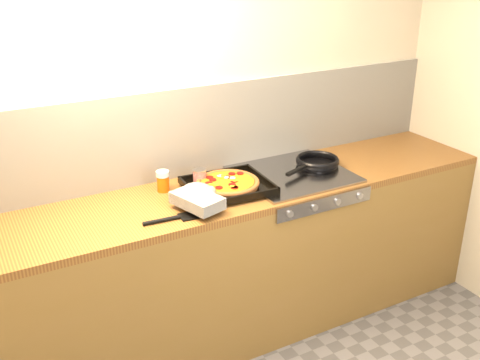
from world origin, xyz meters
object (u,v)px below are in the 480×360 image
pizza_on_tray (219,188)px  juice_glass (163,181)px  tomato_can (200,178)px  frying_pan (317,162)px

pizza_on_tray → juice_glass: juice_glass is taller
pizza_on_tray → tomato_can: 0.15m
tomato_can → juice_glass: size_ratio=0.90×
pizza_on_tray → tomato_can: bearing=104.9°
tomato_can → juice_glass: juice_glass is taller
pizza_on_tray → juice_glass: size_ratio=5.05×
juice_glass → tomato_can: bearing=-13.2°
pizza_on_tray → frying_pan: 0.67m
pizza_on_tray → juice_glass: bearing=140.0°
frying_pan → juice_glass: juice_glass is taller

